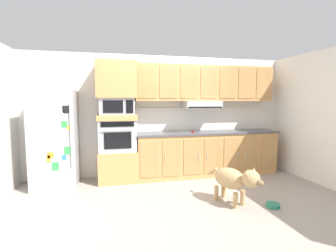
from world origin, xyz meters
name	(u,v)px	position (x,y,z in m)	size (l,w,h in m)	color
ground_plane	(173,190)	(0.00, 0.00, 0.00)	(9.60, 9.60, 0.00)	#9E9389
back_kitchen_wall	(160,116)	(0.00, 1.11, 1.25)	(6.20, 0.12, 2.50)	silver
side_panel_right	(310,117)	(2.80, 0.00, 1.25)	(0.12, 7.10, 2.50)	white
refrigerator	(55,139)	(-2.03, 0.68, 0.88)	(0.76, 0.73, 1.76)	#ADADB2
oven_base_cabinet	(118,165)	(-0.92, 0.75, 0.30)	(0.74, 0.62, 0.60)	tan
built_in_oven	(117,135)	(-0.92, 0.75, 0.90)	(0.70, 0.62, 0.60)	#A8AAAF
appliance_mid_shelf	(117,117)	(-0.92, 0.75, 1.25)	(0.74, 0.62, 0.10)	tan
microwave	(117,106)	(-0.92, 0.75, 1.46)	(0.64, 0.54, 0.32)	#A8AAAF
appliance_upper_cabinet	(116,80)	(-0.92, 0.75, 1.96)	(0.74, 0.62, 0.68)	tan
lower_cabinet_run	(207,154)	(0.94, 0.75, 0.44)	(2.99, 0.63, 0.88)	tan
countertop_slab	(207,132)	(0.94, 0.75, 0.90)	(3.03, 0.64, 0.04)	#4C4C51
backsplash_panel	(202,119)	(0.94, 1.04, 1.17)	(3.03, 0.02, 0.50)	white
upper_cabinet_with_hood	(205,85)	(0.94, 0.87, 1.90)	(2.99, 0.48, 0.88)	tan
screwdriver	(193,132)	(0.60, 0.66, 0.93)	(0.15, 0.14, 0.03)	red
dog	(234,179)	(0.75, -0.82, 0.39)	(0.53, 0.95, 0.62)	tan
dog_food_bowl	(273,205)	(1.26, -1.05, 0.03)	(0.20, 0.20, 0.06)	#267F66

